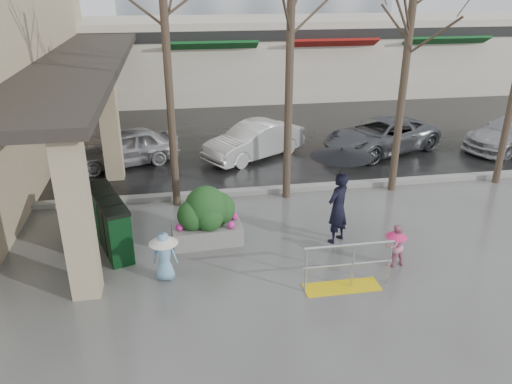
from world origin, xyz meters
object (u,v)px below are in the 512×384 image
object	(u,v)px
tree_midwest	(291,9)
tree_mideast	(411,22)
woman	(339,185)
car_c	(381,135)
planter	(207,216)
car_b	(254,141)
car_a	(124,147)
child_blue	(164,252)
handrail	(346,272)
tree_west	(164,17)
child_pink	(395,243)
news_boxes	(109,221)

from	to	relation	value
tree_midwest	tree_mideast	bearing A→B (deg)	-0.00
woman	car_c	xyz separation A→B (m)	(3.76, 6.31, -0.87)
planter	tree_midwest	bearing A→B (deg)	43.19
car_b	car_a	bearing A→B (deg)	-121.58
tree_midwest	car_c	bearing A→B (deg)	38.55
child_blue	car_b	distance (m)	8.10
handrail	tree_west	xyz separation A→B (m)	(-3.36, 4.80, 4.71)
handrail	child_pink	bearing A→B (deg)	26.14
tree_midwest	child_blue	distance (m)	6.94
handrail	tree_mideast	bearing A→B (deg)	56.81
child_pink	car_b	distance (m)	7.98
woman	tree_west	bearing A→B (deg)	-71.64
tree_midwest	car_b	size ratio (longest dim) A/B	1.83
tree_midwest	woman	size ratio (longest dim) A/B	2.90
tree_midwest	tree_mideast	distance (m)	3.32
news_boxes	car_a	bearing A→B (deg)	72.02
tree_west	child_pink	distance (m)	7.74
handrail	child_blue	size ratio (longest dim) A/B	1.74
car_a	child_pink	bearing A→B (deg)	21.18
news_boxes	car_c	distance (m)	10.75
news_boxes	woman	bearing A→B (deg)	-26.14
planter	car_a	world-z (taller)	planter
tree_midwest	car_a	bearing A→B (deg)	143.65
tree_west	woman	size ratio (longest dim) A/B	2.82
child_blue	news_boxes	world-z (taller)	news_boxes
tree_mideast	child_blue	world-z (taller)	tree_mideast
tree_west	tree_mideast	xyz separation A→B (m)	(6.50, 0.00, -0.22)
tree_midwest	news_boxes	size ratio (longest dim) A/B	2.95
child_blue	planter	xyz separation A→B (m)	(1.01, 1.48, 0.05)
tree_mideast	news_boxes	distance (m)	9.38
tree_mideast	woman	bearing A→B (deg)	-133.63
tree_mideast	planter	bearing A→B (deg)	-157.93
child_blue	news_boxes	xyz separation A→B (m)	(-1.28, 1.70, 0.00)
car_b	tree_midwest	bearing A→B (deg)	-26.27
tree_midwest	car_b	world-z (taller)	tree_midwest
child_blue	car_a	xyz separation A→B (m)	(-1.37, 7.44, -0.02)
tree_west	car_c	size ratio (longest dim) A/B	1.50
tree_midwest	news_boxes	distance (m)	6.97
tree_mideast	news_boxes	xyz separation A→B (m)	(-8.10, -2.14, -4.21)
tree_midwest	child_pink	distance (m)	6.42
child_pink	tree_midwest	bearing A→B (deg)	-80.50
tree_midwest	woman	world-z (taller)	tree_midwest
handrail	tree_midwest	world-z (taller)	tree_midwest
planter	car_a	size ratio (longest dim) A/B	0.46
tree_west	planter	size ratio (longest dim) A/B	3.96
child_pink	car_b	world-z (taller)	car_b
handrail	tree_mideast	distance (m)	7.28
tree_west	child_blue	world-z (taller)	tree_west
news_boxes	tree_west	bearing A→B (deg)	34.26
tree_midwest	woman	xyz separation A→B (m)	(0.60, -2.83, -3.74)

